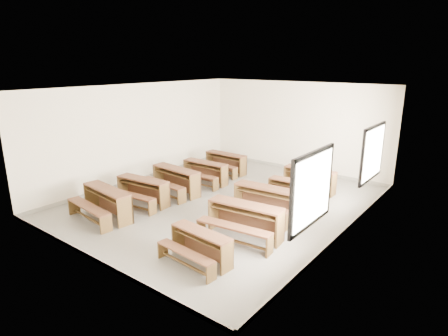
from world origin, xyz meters
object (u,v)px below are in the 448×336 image
Objects in this scene: desk_set_0 at (106,201)px; desk_set_4 at (225,162)px; desk_set_7 at (265,199)px; desk_set_8 at (294,191)px; desk_set_2 at (175,179)px; desk_set_3 at (205,171)px; desk_set_9 at (309,179)px; desk_set_1 at (142,189)px; desk_set_6 at (244,218)px; desk_set_5 at (200,244)px.

desk_set_4 is (-0.04, 5.06, -0.03)m from desk_set_0.
desk_set_7 is 1.23m from desk_set_8.
desk_set_2 is at bearing -86.74° from desk_set_4.
desk_set_3 is 3.20m from desk_set_8.
desk_set_7 is 1.12× the size of desk_set_9.
desk_set_1 is at bearing 97.00° from desk_set_0.
desk_set_4 is 0.89× the size of desk_set_7.
desk_set_8 is (3.36, 2.61, -0.04)m from desk_set_1.
desk_set_3 is 1.37m from desk_set_4.
desk_set_3 is (0.07, 1.30, -0.04)m from desk_set_2.
desk_set_3 is at bearing 91.50° from desk_set_2.
desk_set_6 is 1.38m from desk_set_7.
desk_set_3 is 3.23m from desk_set_7.
desk_set_9 is (3.28, -0.04, 0.00)m from desk_set_4.
desk_set_6 reaches higher than desk_set_3.
desk_set_3 is at bearing 80.54° from desk_set_1.
desk_set_6 is (3.37, -1.17, 0.01)m from desk_set_2.
desk_set_1 is 0.92× the size of desk_set_6.
desk_set_1 is (-0.01, 1.19, -0.02)m from desk_set_0.
desk_set_1 is 1.06× the size of desk_set_3.
desk_set_9 is at bearing 84.07° from desk_set_7.
desk_set_1 reaches higher than desk_set_3.
desk_set_2 is 2.65m from desk_set_4.
desk_set_0 is 1.12× the size of desk_set_3.
desk_set_2 is 4.09m from desk_set_9.
desk_set_4 reaches higher than desk_set_3.
desk_set_6 is at bearing -14.66° from desk_set_2.
desk_set_0 is 1.12× the size of desk_set_9.
desk_set_6 reaches higher than desk_set_1.
desk_set_8 is at bearing 55.14° from desk_set_0.
desk_set_1 is 1.22m from desk_set_2.
desk_set_5 is at bearing -90.68° from desk_set_7.
desk_set_0 is 1.13× the size of desk_set_4.
desk_set_8 is at bearing -19.72° from desk_set_4.
desk_set_8 reaches higher than desk_set_5.
desk_set_7 is (3.22, -2.47, 0.04)m from desk_set_4.
desk_set_2 reaches higher than desk_set_8.
desk_set_4 is 1.05× the size of desk_set_8.
desk_set_2 is at bearing -159.73° from desk_set_8.
desk_set_2 is 1.00× the size of desk_set_7.
desk_set_9 reaches higher than desk_set_4.
desk_set_2 reaches higher than desk_set_0.
desk_set_2 is (0.09, 1.21, 0.03)m from desk_set_1.
desk_set_7 is 1.18× the size of desk_set_8.
desk_set_3 is 1.06× the size of desk_set_8.
desk_set_5 is (3.37, -1.38, -0.05)m from desk_set_1.
desk_set_5 is 2.78m from desk_set_7.
desk_set_0 is at bearing -145.33° from desk_set_7.
desk_set_7 is at bearing 98.12° from desk_set_5.
desk_set_1 is at bearing 162.05° from desk_set_5.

